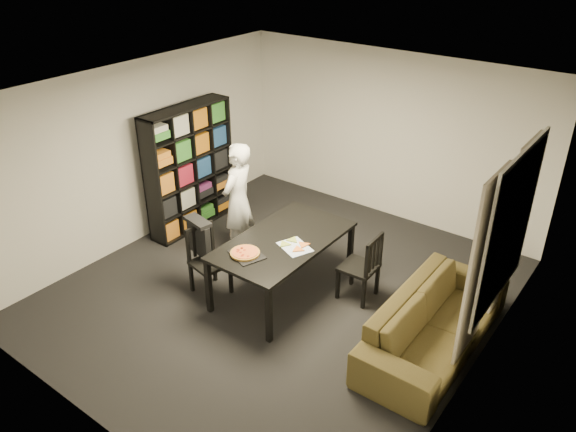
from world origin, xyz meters
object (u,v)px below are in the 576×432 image
Objects in this scene: dining_table at (283,244)px; chair_right at (365,264)px; bookshelf at (190,168)px; sofa at (435,322)px; chair_left at (206,255)px; person at (238,201)px; baking_tray at (247,255)px; pepperoni_pizza at (245,253)px.

chair_right is (0.91, 0.47, -0.18)m from dining_table.
bookshelf is 2.28m from dining_table.
dining_table is 2.02m from sofa.
chair_left is 2.00m from chair_right.
baking_tray is at bearing 36.37° from person.
pepperoni_pizza is at bearing -104.65° from dining_table.
chair_right is 0.55× the size of person.
bookshelf reaches higher than person.
dining_table is 0.58m from pepperoni_pizza.
sofa is (3.03, -0.21, -0.50)m from person.
bookshelf is 2.11× the size of chair_left.
chair_left is 0.74m from baking_tray.
pepperoni_pizza is (0.91, -0.91, -0.04)m from person.
pepperoni_pizza is 2.28m from sofa.
chair_right is 1.13m from sofa.
bookshelf is 5.43× the size of pepperoni_pizza.
bookshelf is 1.14× the size of person.
sofa is at bearing -63.92° from chair_left.
sofa is (4.17, -0.42, -0.62)m from bookshelf.
chair_right is 1.49m from pepperoni_pizza.
pepperoni_pizza reaches higher than baking_tray.
bookshelf is 0.84× the size of sofa.
pepperoni_pizza is 0.15× the size of sofa.
person reaches higher than sofa.
chair_right is at bearing -47.40° from chair_left.
bookshelf is 2.34m from pepperoni_pizza.
person is (-1.96, -0.11, 0.31)m from chair_right.
chair_right is at bearing 83.76° from person.
chair_left is at bearing -145.90° from dining_table.
bookshelf is 3.12m from chair_right.
pepperoni_pizza is at bearing 108.44° from sofa.
dining_table reaches higher than sofa.
chair_left is 1.00m from person.
person reaches higher than baking_tray.
chair_left is 0.54× the size of person.
chair_left is 2.57× the size of pepperoni_pizza.
bookshelf is 1.03× the size of dining_table.
chair_right is (1.72, 1.02, 0.01)m from chair_left.
person is at bearing 26.80° from chair_left.
person is at bearing -88.89° from chair_right.
person is 1.30m from baking_tray.
pepperoni_pizza is (0.67, -0.00, 0.28)m from chair_left.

